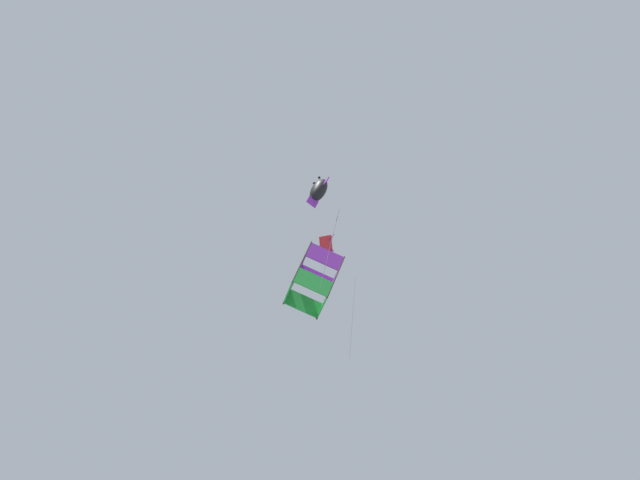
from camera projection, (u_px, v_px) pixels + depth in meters
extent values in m
ellipsoid|color=black|center=(319.00, 190.00, 26.57)|extent=(1.03, 1.10, 1.34)
cube|color=purple|center=(325.00, 183.00, 26.48)|extent=(0.43, 0.36, 0.27)
cube|color=purple|center=(315.00, 193.00, 26.89)|extent=(0.43, 0.36, 0.27)
cube|color=purple|center=(312.00, 202.00, 26.02)|extent=(0.32, 0.43, 0.50)
sphere|color=black|center=(319.00, 178.00, 26.73)|extent=(0.15, 0.16, 0.12)
sphere|color=black|center=(314.00, 183.00, 26.94)|extent=(0.15, 0.16, 0.12)
cylinder|color=#47474C|center=(330.00, 246.00, 24.21)|extent=(1.31, 0.62, 4.49)
cube|color=red|center=(326.00, 247.00, 32.59)|extent=(1.26, 0.54, 1.29)
cylinder|color=purple|center=(326.00, 247.00, 32.60)|extent=(0.07, 0.77, 1.39)
cylinder|color=purple|center=(327.00, 245.00, 32.66)|extent=(0.96, 0.59, 0.03)
cylinder|color=#47474C|center=(353.00, 313.00, 30.02)|extent=(2.88, 0.33, 5.99)
cube|color=purple|center=(303.00, 260.00, 27.99)|extent=(1.36, 0.70, 0.69)
cube|color=purple|center=(336.00, 275.00, 27.97)|extent=(1.36, 0.70, 0.69)
cube|color=purple|center=(325.00, 257.00, 27.49)|extent=(0.54, 1.43, 1.11)
cube|color=purple|center=(315.00, 278.00, 28.47)|extent=(0.54, 1.43, 1.11)
cube|color=green|center=(291.00, 285.00, 27.07)|extent=(1.36, 0.70, 0.69)
cube|color=green|center=(325.00, 301.00, 27.05)|extent=(1.36, 0.70, 0.69)
cube|color=green|center=(313.00, 282.00, 26.57)|extent=(0.54, 1.43, 1.11)
cube|color=green|center=(303.00, 304.00, 27.55)|extent=(0.54, 1.43, 1.11)
cylinder|color=#332D28|center=(302.00, 262.00, 27.04)|extent=(0.30, 0.72, 2.07)
cylinder|color=#332D28|center=(293.00, 283.00, 28.02)|extent=(0.30, 0.72, 2.07)
cylinder|color=#332D28|center=(336.00, 277.00, 27.02)|extent=(0.30, 0.72, 2.07)
cylinder|color=#332D28|center=(326.00, 298.00, 28.00)|extent=(0.30, 0.72, 2.07)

